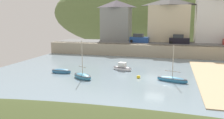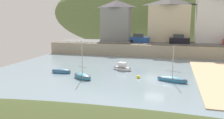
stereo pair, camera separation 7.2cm
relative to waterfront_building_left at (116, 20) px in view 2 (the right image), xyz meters
name	(u,v)px [view 2 (the right image)]	position (x,y,z in m)	size (l,w,h in m)	color
ground	(162,106)	(12.89, -34.76, -7.07)	(48.00, 41.00, 0.61)	gray
quay_seawall	(162,50)	(11.49, -7.70, -5.88)	(48.00, 9.40, 2.40)	gray
hillside_backdrop	(160,13)	(8.44, 30.00, 2.34)	(80.00, 44.00, 27.34)	#607641
waterfront_building_left	(116,20)	(0.00, 0.00, 0.00)	(7.13, 5.00, 9.51)	gray
waterfront_building_centre	(169,19)	(12.38, 0.00, 0.15)	(9.26, 6.11, 9.84)	beige
waterfront_building_right	(218,15)	(22.46, 0.00, 1.11)	(9.05, 5.53, 11.71)	silver
sailboat_far_left	(172,80)	(13.64, -26.11, -6.96)	(3.91, 1.99, 4.62)	teal
dinghy_open_wooden	(61,71)	(-1.53, -25.65, -6.99)	(2.92, 1.13, 0.79)	teal
sailboat_blue_trim	(83,76)	(2.52, -27.61, -6.95)	(3.37, 2.82, 5.09)	teal
fishing_boat_green	(122,68)	(6.38, -21.62, -6.90)	(3.29, 2.09, 1.34)	white
parked_car_near_slipway	(139,39)	(6.34, -4.50, -4.03)	(4.20, 1.96, 1.95)	navy
parked_car_by_wall	(179,40)	(14.74, -4.50, -4.03)	(4.19, 1.92, 1.95)	black
mooring_buoy	(138,77)	(9.43, -25.57, -7.09)	(0.48, 0.48, 0.48)	yellow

